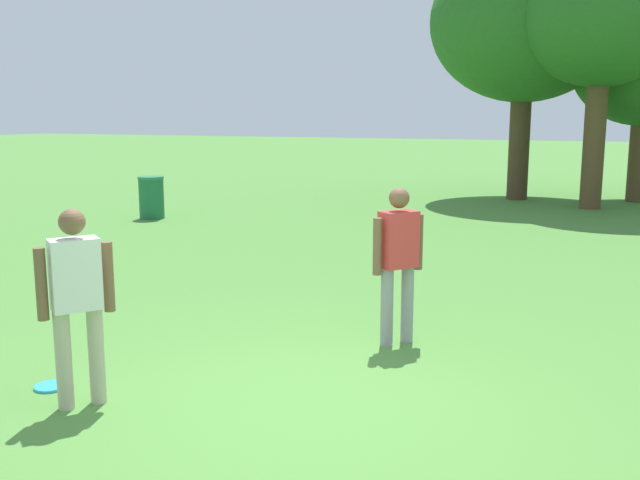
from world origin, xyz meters
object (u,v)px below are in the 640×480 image
tree_tall_left (525,22)px  tree_broad_center (602,16)px  person_catcher (398,256)px  trash_can_beside_table (151,197)px  frisbee (51,386)px  person_thrower (76,295)px

tree_tall_left → tree_broad_center: size_ratio=1.08×
person_catcher → trash_can_beside_table: size_ratio=1.71×
trash_can_beside_table → tree_broad_center: size_ratio=0.15×
person_catcher → frisbee: bearing=-136.2°
person_thrower → person_catcher: same height
person_thrower → trash_can_beside_table: size_ratio=1.71×
tree_broad_center → person_catcher: bearing=-96.5°
person_thrower → person_catcher: (1.93, 2.55, 0.00)m
frisbee → tree_broad_center: (3.84, 14.59, 4.66)m
person_catcher → trash_can_beside_table: (-7.77, 6.53, -0.46)m
trash_can_beside_table → tree_broad_center: tree_broad_center is taller
trash_can_beside_table → tree_tall_left: bearing=44.4°
person_catcher → person_thrower: bearing=-127.1°
frisbee → tree_tall_left: bearing=83.3°
person_thrower → trash_can_beside_table: (-5.85, 9.08, -0.46)m
person_thrower → tree_broad_center: (3.32, 14.78, 3.73)m
person_catcher → tree_broad_center: bearing=83.5°
person_thrower → tree_broad_center: size_ratio=0.25×
person_catcher → tree_tall_left: tree_tall_left is taller
person_thrower → tree_broad_center: bearing=77.3°
trash_can_beside_table → tree_tall_left: size_ratio=0.14×
person_catcher → trash_can_beside_table: bearing=140.0°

